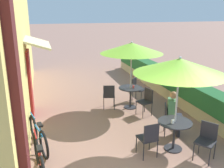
% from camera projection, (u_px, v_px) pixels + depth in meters
% --- Properties ---
extents(cafe_facade_wall, '(0.98, 11.38, 4.20)m').
position_uv_depth(cafe_facade_wall, '(23.00, 49.00, 8.03)').
color(cafe_facade_wall, '#E0CC6B').
rests_on(cafe_facade_wall, ground_plane).
extents(planter_hedge, '(0.60, 10.38, 1.01)m').
position_uv_depth(planter_hedge, '(167.00, 82.00, 9.92)').
color(planter_hedge, tan).
rests_on(planter_hedge, ground_plane).
extents(patio_table_near, '(0.82, 0.82, 0.74)m').
position_uv_depth(patio_table_near, '(174.00, 129.00, 6.03)').
color(patio_table_near, '#28282D').
rests_on(patio_table_near, ground_plane).
extents(patio_umbrella_near, '(2.08, 2.08, 2.32)m').
position_uv_depth(patio_umbrella_near, '(179.00, 66.00, 5.59)').
color(patio_umbrella_near, '#B7B7BC').
rests_on(patio_umbrella_near, ground_plane).
extents(cafe_chair_near_left, '(0.56, 0.56, 0.87)m').
position_uv_depth(cafe_chair_near_left, '(207.00, 138.00, 5.65)').
color(cafe_chair_near_left, '#232328').
rests_on(cafe_chair_near_left, ground_plane).
extents(cafe_chair_near_right, '(0.53, 0.53, 0.87)m').
position_uv_depth(cafe_chair_near_right, '(169.00, 117.00, 6.76)').
color(cafe_chair_near_right, '#232328').
rests_on(cafe_chair_near_right, ground_plane).
extents(seated_patron_near_right, '(0.50, 0.46, 1.25)m').
position_uv_depth(seated_patron_near_right, '(174.00, 111.00, 6.70)').
color(seated_patron_near_right, '#23232D').
rests_on(seated_patron_near_right, ground_plane).
extents(cafe_chair_near_back, '(0.43, 0.43, 0.87)m').
position_uv_depth(cafe_chair_near_back, '(149.00, 137.00, 5.71)').
color(cafe_chair_near_back, '#232328').
rests_on(cafe_chair_near_back, ground_plane).
extents(coffee_cup_near, '(0.07, 0.07, 0.09)m').
position_uv_depth(coffee_cup_near, '(173.00, 121.00, 5.88)').
color(coffee_cup_near, white).
rests_on(coffee_cup_near, patio_table_near).
extents(patio_table_mid, '(0.82, 0.82, 0.74)m').
position_uv_depth(patio_table_mid, '(131.00, 93.00, 8.64)').
color(patio_table_mid, '#28282D').
rests_on(patio_table_mid, ground_plane).
extents(patio_umbrella_mid, '(2.08, 2.08, 2.32)m').
position_uv_depth(patio_umbrella_mid, '(132.00, 48.00, 8.19)').
color(patio_umbrella_mid, '#B7B7BC').
rests_on(patio_umbrella_mid, ground_plane).
extents(cafe_chair_mid_left, '(0.49, 0.49, 0.87)m').
position_uv_depth(cafe_chair_mid_left, '(109.00, 95.00, 8.55)').
color(cafe_chair_mid_left, '#232328').
rests_on(cafe_chair_mid_left, ground_plane).
extents(cafe_chair_mid_right, '(0.49, 0.49, 0.87)m').
position_uv_depth(cafe_chair_mid_right, '(146.00, 100.00, 8.07)').
color(cafe_chair_mid_right, '#232328').
rests_on(cafe_chair_mid_right, ground_plane).
extents(cafe_chair_mid_back, '(0.57, 0.57, 0.87)m').
position_uv_depth(cafe_chair_mid_back, '(137.00, 88.00, 9.31)').
color(cafe_chair_mid_back, '#232328').
rests_on(cafe_chair_mid_back, ground_plane).
extents(coffee_cup_mid, '(0.07, 0.07, 0.09)m').
position_uv_depth(coffee_cup_mid, '(133.00, 87.00, 8.54)').
color(coffee_cup_mid, '#B73D3D').
rests_on(coffee_cup_mid, patio_table_mid).
extents(bicycle_leaning, '(0.26, 1.72, 0.81)m').
position_uv_depth(bicycle_leaning, '(39.00, 160.00, 5.08)').
color(bicycle_leaning, black).
rests_on(bicycle_leaning, ground_plane).
extents(bicycle_second, '(0.46, 1.66, 0.78)m').
position_uv_depth(bicycle_second, '(38.00, 135.00, 6.12)').
color(bicycle_second, black).
rests_on(bicycle_second, ground_plane).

